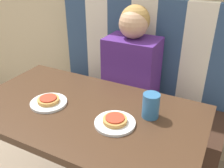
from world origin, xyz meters
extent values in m
cube|color=#382319|center=(0.00, 0.56, 0.23)|extent=(1.22, 0.45, 0.47)
cube|color=navy|center=(-0.52, 0.75, 0.80)|extent=(0.17, 0.06, 0.67)
cube|color=beige|center=(-0.35, 0.75, 0.80)|extent=(0.17, 0.06, 0.67)
cube|color=navy|center=(-0.17, 0.75, 0.80)|extent=(0.17, 0.06, 0.67)
cube|color=beige|center=(0.00, 0.75, 0.80)|extent=(0.17, 0.06, 0.67)
cube|color=navy|center=(0.17, 0.75, 0.80)|extent=(0.17, 0.06, 0.67)
cube|color=beige|center=(0.35, 0.75, 0.80)|extent=(0.17, 0.06, 0.67)
cube|color=#422B1C|center=(0.00, 0.00, 0.72)|extent=(1.08, 0.60, 0.03)
cube|color=#4C237A|center=(0.00, 0.56, 0.70)|extent=(0.33, 0.23, 0.46)
sphere|color=tan|center=(0.00, 0.56, 1.01)|extent=(0.18, 0.18, 0.18)
sphere|color=#AD8447|center=(0.00, 0.58, 1.03)|extent=(0.18, 0.18, 0.18)
cylinder|color=white|center=(-0.18, -0.04, 0.75)|extent=(0.17, 0.17, 0.01)
cylinder|color=white|center=(0.18, -0.04, 0.75)|extent=(0.17, 0.17, 0.01)
cylinder|color=#C68E47|center=(-0.18, -0.04, 0.76)|extent=(0.10, 0.10, 0.02)
cylinder|color=#B73823|center=(-0.18, -0.04, 0.77)|extent=(0.08, 0.08, 0.01)
cylinder|color=#C68E47|center=(0.18, -0.04, 0.76)|extent=(0.10, 0.10, 0.02)
cylinder|color=#B73823|center=(0.18, -0.04, 0.77)|extent=(0.08, 0.08, 0.01)
cylinder|color=#2D669E|center=(0.29, 0.08, 0.80)|extent=(0.07, 0.07, 0.11)
camera|label=1|loc=(0.55, -0.80, 1.38)|focal=40.00mm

